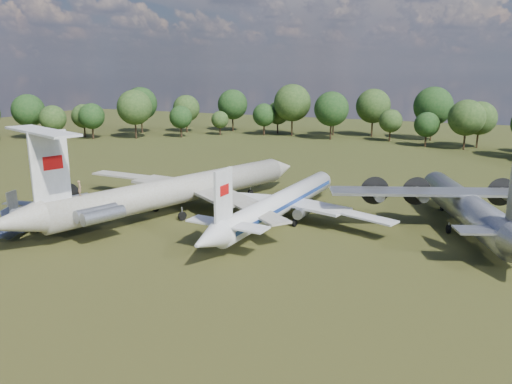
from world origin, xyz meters
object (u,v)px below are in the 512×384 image
at_px(tu104_jet, 281,207).
at_px(an12_transport, 467,212).
at_px(small_prop_northwest, 41,208).
at_px(small_prop_west, 27,223).
at_px(person_on_il62, 80,188).
at_px(il62_airliner, 180,195).

relative_size(tu104_jet, an12_transport, 1.10).
distance_m(an12_transport, small_prop_northwest, 59.16).
xyz_separation_m(small_prop_west, person_on_il62, (8.28, 1.26, 5.30)).
bearing_deg(il62_airliner, person_on_il62, -90.00).
bearing_deg(il62_airliner, an12_transport, 31.60).
height_order(il62_airliner, small_prop_west, il62_airliner).
height_order(an12_transport, small_prop_west, an12_transport).
height_order(tu104_jet, person_on_il62, person_on_il62).
height_order(tu104_jet, small_prop_west, tu104_jet).
bearing_deg(person_on_il62, tu104_jet, -96.81).
height_order(il62_airliner, tu104_jet, il62_airliner).
distance_m(il62_airliner, an12_transport, 39.71).
xyz_separation_m(il62_airliner, person_on_il62, (-5.29, -14.39, 3.70)).
height_order(il62_airliner, person_on_il62, person_on_il62).
xyz_separation_m(tu104_jet, an12_transport, (23.67, 6.08, 0.43)).
relative_size(il62_airliner, tu104_jet, 1.29).
distance_m(tu104_jet, small_prop_west, 33.70).
bearing_deg(small_prop_west, an12_transport, 1.22).
height_order(tu104_jet, small_prop_northwest, tu104_jet).
relative_size(tu104_jet, small_prop_northwest, 2.52).
xyz_separation_m(tu104_jet, person_on_il62, (-20.55, -16.15, 4.28)).
bearing_deg(tu104_jet, person_on_il62, -137.32).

